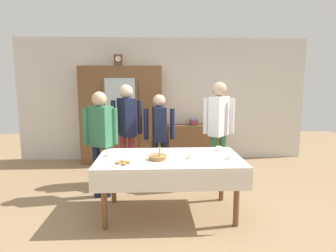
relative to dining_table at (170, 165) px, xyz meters
name	(u,v)px	position (x,y,z in m)	size (l,w,h in m)	color
ground_plane	(169,206)	(0.00, 0.24, -0.68)	(12.00, 12.00, 0.00)	#997A56
back_wall	(163,100)	(0.00, 2.89, 0.67)	(6.40, 0.10, 2.70)	silver
dining_table	(170,165)	(0.00, 0.00, 0.00)	(1.87, 1.07, 0.78)	brown
wall_cabinet	(122,115)	(-0.90, 2.59, 0.36)	(1.72, 0.46, 2.07)	brown
mantel_clock	(118,60)	(-0.94, 2.59, 1.51)	(0.18, 0.11, 0.24)	brown
bookshelf_low	(193,143)	(0.67, 2.64, -0.28)	(1.12, 0.35, 0.81)	brown
book_stack	(194,122)	(0.67, 2.64, 0.19)	(0.17, 0.23, 0.13)	#2D5184
tea_cup_front_edge	(109,154)	(-0.79, 0.10, 0.12)	(0.13, 0.13, 0.06)	white
tea_cup_near_left	(219,149)	(0.72, 0.35, 0.12)	(0.13, 0.13, 0.06)	white
tea_cup_mid_left	(230,157)	(0.77, -0.11, 0.12)	(0.13, 0.13, 0.06)	white
tea_cup_mid_right	(191,156)	(0.27, -0.04, 0.12)	(0.13, 0.13, 0.06)	white
bread_basket	(158,157)	(-0.16, -0.08, 0.13)	(0.24, 0.24, 0.16)	#9E7542
pastry_plate	(123,164)	(-0.57, -0.30, 0.11)	(0.28, 0.28, 0.05)	white
spoon_far_left	(182,154)	(0.17, 0.15, 0.10)	(0.12, 0.02, 0.01)	silver
spoon_near_left	(228,154)	(0.80, 0.12, 0.10)	(0.12, 0.02, 0.01)	silver
person_behind_table_right	(219,123)	(0.87, 1.05, 0.39)	(0.52, 0.40, 1.75)	#33704C
person_behind_table_left	(100,134)	(-1.00, 0.64, 0.30)	(0.52, 0.36, 1.61)	#191E38
person_by_cabinet	(159,131)	(-0.11, 1.14, 0.25)	(0.52, 0.38, 1.55)	#232328
person_beside_shelf	(127,124)	(-0.66, 1.21, 0.36)	(0.52, 0.41, 1.71)	#933338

